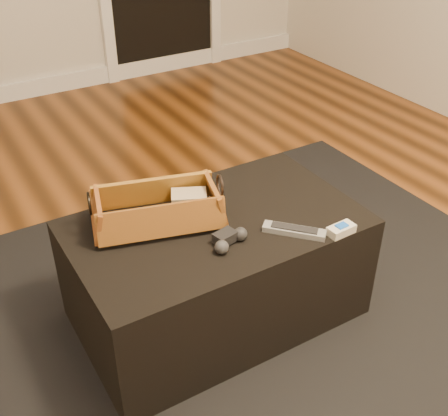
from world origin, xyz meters
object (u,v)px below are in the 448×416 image
silver_remote (294,230)px  game_controller (229,239)px  wicker_basket (158,210)px  ottoman (216,269)px  cream_gadget (341,230)px  tv_remote (152,220)px

silver_remote → game_controller: bearing=165.4°
wicker_basket → silver_remote: wicker_basket is taller
wicker_basket → silver_remote: 0.46m
ottoman → game_controller: 0.27m
ottoman → game_controller: size_ratio=6.80×
silver_remote → cream_gadget: bearing=-31.7°
ottoman → wicker_basket: (-0.17, 0.10, 0.26)m
game_controller → tv_remote: bearing=126.7°
wicker_basket → tv_remote: bearing=-159.0°
ottoman → tv_remote: (-0.20, 0.09, 0.24)m
wicker_basket → silver_remote: (0.36, -0.29, -0.04)m
silver_remote → wicker_basket: bearing=141.2°
cream_gadget → ottoman: bearing=139.3°
ottoman → cream_gadget: bearing=-40.7°
wicker_basket → game_controller: bearing=-58.9°
tv_remote → game_controller: size_ratio=1.57×
game_controller → silver_remote: bearing=-14.6°
tv_remote → ottoman: bearing=-13.5°
tv_remote → silver_remote: 0.48m
cream_gadget → tv_remote: bearing=145.1°
wicker_basket → ottoman: bearing=-29.0°
ottoman → tv_remote: size_ratio=4.32×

